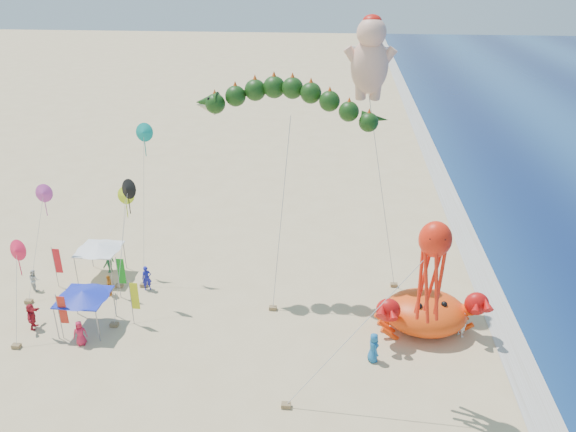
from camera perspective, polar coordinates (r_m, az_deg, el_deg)
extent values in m
plane|color=#D1B784|center=(37.07, 2.82, -10.60)|extent=(320.00, 320.00, 0.00)
plane|color=silver|center=(38.60, 21.25, -10.91)|extent=(320.00, 320.00, 0.00)
ellipsoid|color=#FF450D|center=(36.66, 13.75, -9.49)|extent=(5.98, 5.30, 2.47)
sphere|color=#B80C0B|center=(34.88, 9.60, -8.84)|extent=(1.47, 1.47, 1.47)
sphere|color=black|center=(35.24, 12.84, -8.76)|extent=(0.38, 0.38, 0.38)
sphere|color=#B80C0B|center=(35.76, 18.57, -8.98)|extent=(1.47, 1.47, 1.47)
sphere|color=black|center=(35.49, 15.35, -8.81)|extent=(0.38, 0.38, 0.38)
cone|color=#13340E|center=(36.15, -8.41, 11.27)|extent=(1.60, 1.18, 1.31)
cylinder|color=#B2B2B2|center=(36.19, -0.67, 0.09)|extent=(0.97, 2.86, 12.40)
cube|color=olive|center=(38.05, -1.55, -9.33)|extent=(0.50, 0.35, 0.25)
ellipsoid|color=#F9B698|center=(36.05, 8.27, 14.84)|extent=(2.32, 1.91, 3.42)
sphere|color=#F9B698|center=(35.57, 8.49, 17.96)|extent=(1.79, 1.79, 1.79)
ellipsoid|color=red|center=(35.61, 8.55, 18.98)|extent=(1.16, 1.16, 0.81)
cylinder|color=#B2B2B2|center=(38.18, 9.53, 2.30)|extent=(2.70, 0.45, 13.90)
cube|color=olive|center=(41.23, 10.72, -6.89)|extent=(0.50, 0.35, 0.25)
ellipsoid|color=#FF240D|center=(27.14, 14.73, -2.31)|extent=(1.55, 1.40, 1.79)
cylinder|color=#B2B2B2|center=(28.66, 6.95, -11.53)|extent=(6.92, 1.57, 8.78)
cube|color=olive|center=(30.94, -0.20, -18.68)|extent=(0.50, 0.35, 0.25)
cylinder|color=gray|center=(37.68, -22.49, -10.05)|extent=(0.06, 0.06, 2.20)
cylinder|color=gray|center=(36.57, -18.75, -10.53)|extent=(0.06, 0.06, 2.20)
cylinder|color=gray|center=(39.62, -20.80, -7.96)|extent=(0.06, 0.06, 2.20)
cylinder|color=gray|center=(38.56, -17.22, -8.34)|extent=(0.06, 0.06, 2.20)
cube|color=#1424B3|center=(37.48, -20.07, -7.74)|extent=(2.89, 2.89, 0.08)
cone|color=#1424B3|center=(37.36, -20.12, -7.43)|extent=(3.17, 3.17, 0.45)
cylinder|color=gray|center=(43.03, -20.72, -5.25)|extent=(0.06, 0.06, 2.20)
cylinder|color=gray|center=(41.97, -17.49, -5.53)|extent=(0.06, 0.06, 2.20)
cylinder|color=gray|center=(45.08, -19.35, -3.64)|extent=(0.06, 0.06, 2.20)
cylinder|color=gray|center=(44.07, -16.24, -3.86)|extent=(0.06, 0.06, 2.20)
cube|color=white|center=(42.99, -18.65, -3.22)|extent=(2.86, 2.86, 0.08)
cone|color=white|center=(42.89, -18.70, -2.94)|extent=(3.14, 3.14, 0.45)
cylinder|color=gray|center=(37.25, -15.63, -8.46)|extent=(0.05, 0.05, 3.20)
cube|color=yellow|center=(36.89, -15.30, -7.85)|extent=(0.50, 0.04, 1.90)
cylinder|color=gray|center=(37.31, -22.19, -9.44)|extent=(0.05, 0.05, 3.20)
cube|color=red|center=(36.92, -21.92, -8.85)|extent=(0.50, 0.04, 1.90)
cylinder|color=gray|center=(43.06, -22.59, -4.79)|extent=(0.05, 0.05, 3.20)
cube|color=red|center=(42.70, -22.37, -4.24)|extent=(0.50, 0.04, 1.90)
cylinder|color=gray|center=(40.23, -16.86, -5.99)|extent=(0.05, 0.05, 3.20)
cube|color=#18911B|center=(39.89, -16.57, -5.40)|extent=(0.50, 0.04, 1.90)
imported|color=silver|center=(43.67, -24.38, -5.92)|extent=(0.98, 0.95, 1.59)
imported|color=#AD1B29|center=(39.38, -24.58, -9.24)|extent=(0.81, 1.71, 1.77)
imported|color=#D12142|center=(36.80, -20.38, -11.10)|extent=(0.94, 0.78, 1.63)
imported|color=#1A1D99|center=(41.01, -14.16, -6.15)|extent=(0.79, 0.68, 1.82)
imported|color=#1C65A4|center=(33.66, 8.66, -13.06)|extent=(0.89, 1.07, 1.87)
imported|color=white|center=(36.87, 17.24, -10.41)|extent=(0.71, 0.76, 1.75)
imported|color=#216334|center=(44.04, -17.76, -4.44)|extent=(0.95, 1.26, 1.73)
imported|color=orange|center=(41.11, -17.70, -6.71)|extent=(0.66, 1.01, 1.60)
cone|color=#0D9085|center=(39.89, -14.46, 8.23)|extent=(1.30, 0.51, 1.32)
cylinder|color=#B2B2B2|center=(40.25, -14.03, 0.37)|extent=(0.55, 3.04, 10.41)
cube|color=olive|center=(41.30, -13.63, -7.12)|extent=(0.50, 0.35, 0.25)
cone|color=#C541A0|center=(42.45, -23.62, 2.12)|extent=(1.30, 0.51, 1.32)
cylinder|color=#B2B2B2|center=(42.41, -23.50, -2.77)|extent=(0.55, 3.04, 6.38)
cube|color=olive|center=(42.64, -23.40, -7.53)|extent=(0.50, 0.35, 0.25)
cone|color=#CEEB1A|center=(41.41, -16.21, 2.01)|extent=(1.30, 0.51, 1.32)
cylinder|color=#B2B2B2|center=(41.29, -16.12, -2.71)|extent=(0.55, 3.04, 5.91)
cube|color=olive|center=(41.41, -16.05, -7.33)|extent=(0.50, 0.35, 0.25)
cone|color=#FF1C47|center=(37.17, -25.87, -3.18)|extent=(1.30, 0.51, 1.32)
cylinder|color=#B2B2B2|center=(37.22, -25.89, -8.04)|extent=(0.55, 3.04, 5.35)
cube|color=olive|center=(37.50, -25.93, -12.76)|extent=(0.50, 0.35, 0.25)
cone|color=black|center=(37.13, -16.00, 2.65)|extent=(1.30, 0.51, 1.32)
cylinder|color=#B2B2B2|center=(37.42, -15.73, -3.93)|extent=(0.55, 3.04, 7.84)
cube|color=olive|center=(38.15, -15.48, -10.24)|extent=(0.50, 0.35, 0.25)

